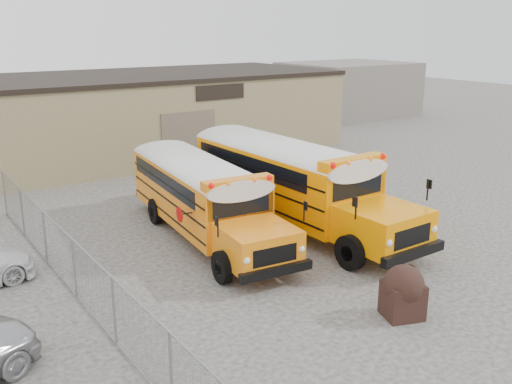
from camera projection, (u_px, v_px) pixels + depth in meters
ground at (310, 283)px, 16.95m from camera, size 120.00×120.00×0.00m
warehouse at (84, 118)px, 32.10m from camera, size 30.20×10.20×4.67m
chainlink_fence at (74, 268)px, 15.81m from camera, size 0.07×18.07×1.81m
distant_building_right at (348, 89)px, 48.36m from camera, size 10.00×8.00×4.40m
school_bus_left at (150, 159)px, 25.43m from camera, size 3.51×9.92×2.85m
school_bus_right at (203, 147)px, 26.94m from camera, size 3.02×11.08×3.23m
tarp_bundle at (403, 291)px, 14.82m from camera, size 1.20×1.14×1.44m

